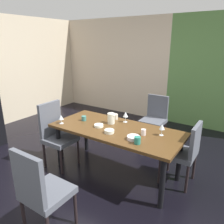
% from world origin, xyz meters
% --- Properties ---
extents(ground_plane, '(6.01, 5.46, 0.02)m').
position_xyz_m(ground_plane, '(0.00, 0.00, -0.01)').
color(ground_plane, black).
extents(back_panel_interior, '(3.27, 0.10, 2.54)m').
position_xyz_m(back_panel_interior, '(-1.37, 2.68, 1.27)').
color(back_panel_interior, beige).
rests_on(back_panel_interior, ground_plane).
extents(dining_table, '(1.92, 0.87, 0.74)m').
position_xyz_m(dining_table, '(0.47, -0.04, 0.65)').
color(dining_table, '#4F3419').
rests_on(dining_table, ground_plane).
extents(chair_left_near, '(0.44, 0.44, 1.04)m').
position_xyz_m(chair_left_near, '(-0.47, -0.34, 0.56)').
color(chair_left_near, '#4F535D').
rests_on(chair_left_near, ground_plane).
extents(chair_head_far, '(0.44, 0.45, 0.94)m').
position_xyz_m(chair_head_far, '(0.51, 1.32, 0.53)').
color(chair_head_far, '#4F535D').
rests_on(chair_head_far, ground_plane).
extents(chair_head_near, '(0.44, 0.44, 0.99)m').
position_xyz_m(chair_head_near, '(0.45, -1.40, 0.55)').
color(chair_head_near, '#4F535D').
rests_on(chair_head_near, ground_plane).
extents(chair_right_far, '(0.44, 0.44, 0.92)m').
position_xyz_m(chair_right_far, '(1.40, 0.26, 0.52)').
color(chair_right_far, '#4F535D').
rests_on(chair_right_far, ground_plane).
extents(wine_glass_near_shelf, '(0.08, 0.08, 0.17)m').
position_xyz_m(wine_glass_near_shelf, '(0.45, 0.26, 0.86)').
color(wine_glass_near_shelf, silver).
rests_on(wine_glass_near_shelf, dining_table).
extents(wine_glass_center, '(0.07, 0.07, 0.13)m').
position_xyz_m(wine_glass_center, '(-0.34, -0.33, 0.83)').
color(wine_glass_center, silver).
rests_on(wine_glass_center, dining_table).
extents(wine_glass_west, '(0.07, 0.07, 0.16)m').
position_xyz_m(wine_glass_west, '(1.11, 0.09, 0.86)').
color(wine_glass_west, silver).
rests_on(wine_glass_west, dining_table).
extents(serving_bowl_left, '(0.14, 0.14, 0.05)m').
position_xyz_m(serving_bowl_left, '(0.48, -0.23, 0.76)').
color(serving_bowl_left, silver).
rests_on(serving_bowl_left, dining_table).
extents(serving_bowl_front, '(0.17, 0.17, 0.05)m').
position_xyz_m(serving_bowl_front, '(0.86, -0.23, 0.76)').
color(serving_bowl_front, silver).
rests_on(serving_bowl_front, dining_table).
extents(serving_bowl_near_window, '(0.14, 0.14, 0.04)m').
position_xyz_m(serving_bowl_near_window, '(0.22, -0.12, 0.76)').
color(serving_bowl_near_window, white).
rests_on(serving_bowl_near_window, dining_table).
extents(cup_east, '(0.07, 0.07, 0.09)m').
position_xyz_m(cup_east, '(0.26, 0.29, 0.78)').
color(cup_east, silver).
rests_on(cup_east, dining_table).
extents(cup_corner, '(0.08, 0.08, 0.08)m').
position_xyz_m(cup_corner, '(-0.13, -0.04, 0.78)').
color(cup_corner, '#3A7872').
rests_on(cup_corner, dining_table).
extents(cup_north, '(0.08, 0.08, 0.09)m').
position_xyz_m(cup_north, '(0.96, -0.31, 0.78)').
color(cup_north, '#267869').
rests_on(cup_north, dining_table).
extents(cup_rear, '(0.07, 0.07, 0.08)m').
position_xyz_m(cup_rear, '(0.91, -0.03, 0.78)').
color(cup_rear, silver).
rests_on(cup_rear, dining_table).
extents(pitcher_right, '(0.13, 0.11, 0.16)m').
position_xyz_m(pitcher_right, '(0.30, 0.09, 0.82)').
color(pitcher_right, silver).
rests_on(pitcher_right, dining_table).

